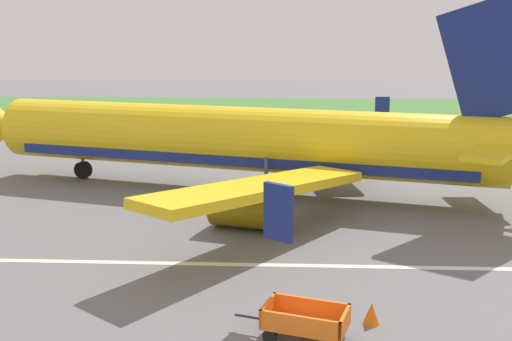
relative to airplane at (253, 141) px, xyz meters
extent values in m
cube|color=#477A38|center=(1.51, 40.01, -3.02)|extent=(220.00, 28.00, 0.06)
cube|color=silver|center=(1.51, -11.73, -3.05)|extent=(120.00, 0.36, 0.01)
cylinder|color=yellow|center=(-1.00, 0.27, 0.10)|extent=(29.93, 11.38, 3.70)
cube|color=navy|center=(-1.00, 0.27, -0.92)|extent=(26.98, 10.42, 0.56)
cone|color=yellow|center=(-16.93, 4.56, 0.10)|extent=(4.03, 4.33, 3.63)
cube|color=yellow|center=(0.81, -8.87, -0.57)|extent=(9.91, 11.94, 1.35)
cube|color=navy|center=(1.66, -15.83, 0.38)|extent=(1.00, 0.82, 1.90)
cylinder|color=#856D0E|center=(0.03, -7.04, -1.92)|extent=(3.64, 2.86, 2.10)
cube|color=yellow|center=(5.16, 7.26, -0.57)|extent=(4.15, 13.22, 1.35)
cube|color=navy|center=(9.39, 12.85, 0.38)|extent=(1.12, 0.33, 1.90)
cylinder|color=#856D0E|center=(3.57, 6.07, -1.92)|extent=(3.64, 2.86, 2.10)
cube|color=navy|center=(12.33, -3.32, 4.85)|extent=(5.86, 1.90, 6.88)
cube|color=yellow|center=(11.69, -6.47, 0.70)|extent=(4.35, 5.34, 0.24)
cube|color=yellow|center=(13.35, -0.29, 0.70)|extent=(2.06, 5.28, 0.24)
cylinder|color=#4C4C51|center=(-11.13, 3.00, -1.48)|extent=(0.20, 0.20, 2.04)
cylinder|color=black|center=(-11.13, 3.00, -2.50)|extent=(1.18, 0.72, 1.10)
cylinder|color=#4C4C51|center=(0.85, -2.51, -1.48)|extent=(0.20, 0.20, 2.04)
cylinder|color=black|center=(0.85, -2.51, -2.50)|extent=(1.18, 0.72, 1.10)
cylinder|color=#4C4C51|center=(1.99, 1.74, -1.48)|extent=(0.20, 0.20, 2.04)
cylinder|color=black|center=(1.99, 1.74, -2.50)|extent=(1.18, 0.72, 1.10)
cube|color=orange|center=(2.52, -17.84, -2.57)|extent=(2.80, 2.08, 0.08)
cube|color=orange|center=(2.33, -18.46, -2.26)|extent=(2.42, 0.84, 0.55)
cube|color=orange|center=(2.71, -17.22, -2.26)|extent=(2.42, 0.84, 0.55)
cube|color=orange|center=(1.37, -17.48, -2.26)|extent=(0.51, 1.37, 0.55)
cube|color=orange|center=(3.66, -18.19, -2.26)|extent=(0.51, 1.37, 0.55)
cylinder|color=#2D2D33|center=(0.80, -17.30, -2.61)|extent=(0.98, 0.37, 0.08)
cylinder|color=black|center=(1.46, -18.09, -2.83)|extent=(0.47, 0.28, 0.44)
cylinder|color=black|center=(1.79, -17.02, -2.83)|extent=(0.47, 0.28, 0.44)
cylinder|color=black|center=(3.58, -17.58, -2.83)|extent=(0.47, 0.28, 0.44)
cone|color=orange|center=(4.67, -16.68, -2.70)|extent=(0.54, 0.54, 0.71)
camera|label=1|loc=(1.83, -34.96, 6.03)|focal=42.96mm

